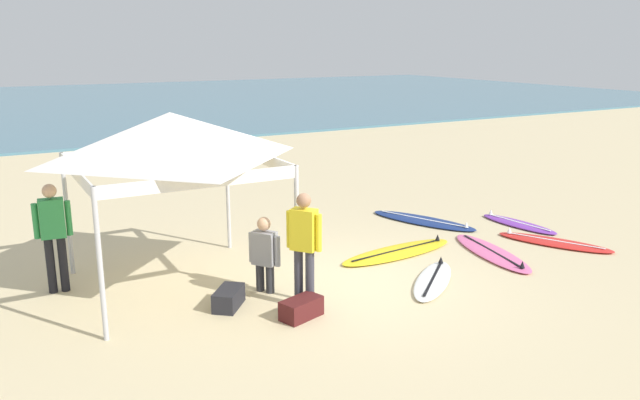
{
  "coord_description": "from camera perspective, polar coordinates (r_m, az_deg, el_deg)",
  "views": [
    {
      "loc": [
        -5.02,
        -8.09,
        3.77
      ],
      "look_at": [
        0.35,
        1.54,
        1.0
      ],
      "focal_mm": 35.47,
      "sensor_mm": 36.0,
      "label": 1
    }
  ],
  "objects": [
    {
      "name": "sea",
      "position": [
        42.13,
        -22.42,
        7.97
      ],
      "size": [
        80.0,
        36.0,
        0.1
      ],
      "primitive_type": "cube",
      "color": "teal",
      "rests_on": "ground"
    },
    {
      "name": "surfboard_yellow",
      "position": [
        11.68,
        7.03,
        -4.66
      ],
      "size": [
        2.56,
        0.94,
        0.19
      ],
      "color": "yellow",
      "rests_on": "ground"
    },
    {
      "name": "person_grey",
      "position": [
        9.72,
        -5.03,
        -4.64
      ],
      "size": [
        0.38,
        0.47,
        1.2
      ],
      "color": "#2D2D33",
      "rests_on": "ground"
    },
    {
      "name": "person_green",
      "position": [
        10.4,
        -22.92,
        -2.55
      ],
      "size": [
        0.55,
        0.26,
        1.71
      ],
      "color": "black",
      "rests_on": "ground"
    },
    {
      "name": "gear_bag_near_tent",
      "position": [
        9.4,
        -8.24,
        -8.75
      ],
      "size": [
        0.63,
        0.67,
        0.28
      ],
      "primitive_type": "cube",
      "rotation": [
        0.0,
        0.0,
        0.88
      ],
      "color": "#232328",
      "rests_on": "ground"
    },
    {
      "name": "gear_bag_by_pole",
      "position": [
        8.98,
        -1.7,
        -9.74
      ],
      "size": [
        0.67,
        0.49,
        0.28
      ],
      "primitive_type": "cube",
      "rotation": [
        0.0,
        0.0,
        0.31
      ],
      "color": "#4C1919",
      "rests_on": "ground"
    },
    {
      "name": "surfboard_purple",
      "position": [
        13.98,
        17.46,
        -2.06
      ],
      "size": [
        0.69,
        1.88,
        0.19
      ],
      "color": "purple",
      "rests_on": "ground"
    },
    {
      "name": "surfboard_red",
      "position": [
        12.94,
        20.36,
        -3.58
      ],
      "size": [
        1.48,
        2.18,
        0.19
      ],
      "color": "red",
      "rests_on": "ground"
    },
    {
      "name": "surfboard_navy",
      "position": [
        13.76,
        9.31,
        -1.84
      ],
      "size": [
        1.55,
        2.53,
        0.19
      ],
      "color": "navy",
      "rests_on": "ground"
    },
    {
      "name": "ground_plane",
      "position": [
        10.24,
        2.5,
        -7.51
      ],
      "size": [
        80.0,
        80.0,
        0.0
      ],
      "primitive_type": "plane",
      "color": "beige"
    },
    {
      "name": "person_yellow",
      "position": [
        9.02,
        -1.45,
        -3.85
      ],
      "size": [
        0.39,
        0.46,
        1.71
      ],
      "color": "#383842",
      "rests_on": "ground"
    },
    {
      "name": "canopy_tent",
      "position": [
        9.79,
        -13.3,
        5.6
      ],
      "size": [
        2.91,
        2.91,
        2.75
      ],
      "color": "#B7B7BC",
      "rests_on": "ground"
    },
    {
      "name": "surfboard_pink",
      "position": [
        11.96,
        15.24,
        -4.6
      ],
      "size": [
        1.08,
        2.37,
        0.19
      ],
      "color": "pink",
      "rests_on": "ground"
    },
    {
      "name": "surfboard_white",
      "position": [
        10.42,
        10.16,
        -7.11
      ],
      "size": [
        1.75,
        1.62,
        0.19
      ],
      "color": "white",
      "rests_on": "ground"
    }
  ]
}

